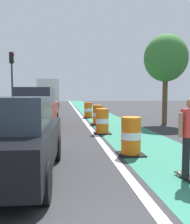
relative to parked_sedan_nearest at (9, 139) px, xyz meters
The scene contains 12 objects.
bike_lane_strip 9.77m from the parked_sedan_nearest, 65.98° to the left, with size 2.50×80.00×0.01m, color #2D755B.
lane_divider_stripe 9.26m from the parked_sedan_nearest, 74.51° to the left, with size 0.20×80.00×0.01m, color silver.
parked_sedan_nearest is the anchor object (origin of this frame).
parked_suv_second 7.48m from the parked_sedan_nearest, 91.47° to the left, with size 2.10×4.69×2.04m.
parked_sedan_third 13.68m from the parked_sedan_nearest, 91.28° to the left, with size 1.95×4.12×1.70m.
traffic_barrel_front 3.42m from the parked_sedan_nearest, 27.18° to the left, with size 0.73×0.73×1.09m.
traffic_barrel_mid 5.95m from the parked_sedan_nearest, 61.91° to the left, with size 0.73×0.73×1.09m.
traffic_barrel_back 8.90m from the parked_sedan_nearest, 69.92° to the left, with size 0.73×0.73×1.09m.
traffic_barrel_far 12.38m from the parked_sedan_nearest, 76.47° to the left, with size 0.73×0.73×1.09m.
delivery_truck_down_block 24.32m from the parked_sedan_nearest, 91.52° to the left, with size 2.77×7.73×3.23m.
traffic_light_corner 16.36m from the parked_sedan_nearest, 100.81° to the left, with size 0.41×0.32×5.10m.
street_tree_sidewalk 10.79m from the parked_sedan_nearest, 49.27° to the left, with size 2.40×2.40×5.00m.
Camera 1 is at (-0.46, -2.01, 1.78)m, focal length 38.99 mm.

